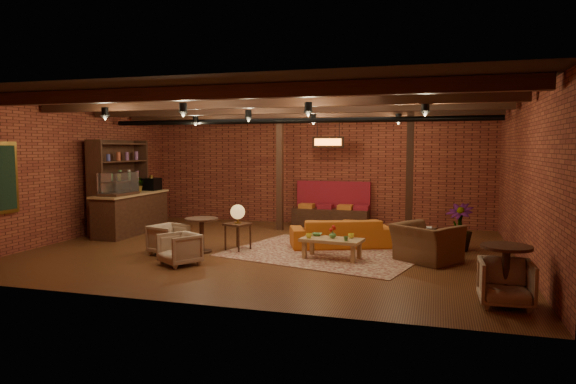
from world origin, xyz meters
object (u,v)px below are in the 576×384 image
(sofa, at_px, (341,233))
(side_table_book, at_px, (423,230))
(coffee_table, at_px, (331,241))
(armchair_right, at_px, (426,237))
(round_table_right, at_px, (506,264))
(armchair_far, at_px, (506,281))
(side_table_lamp, at_px, (238,215))
(round_table_left, at_px, (202,229))
(plant_tall, at_px, (460,180))
(armchair_b, at_px, (179,248))
(armchair_a, at_px, (169,238))

(sofa, height_order, side_table_book, sofa)
(coffee_table, relative_size, armchair_right, 1.12)
(coffee_table, bearing_deg, side_table_book, 29.22)
(round_table_right, distance_m, armchair_far, 0.26)
(side_table_lamp, height_order, round_table_left, side_table_lamp)
(coffee_table, bearing_deg, plant_tall, 32.52)
(sofa, xyz_separation_m, round_table_right, (3.00, -3.37, 0.23))
(armchair_b, bearing_deg, armchair_right, 51.89)
(side_table_lamp, bearing_deg, sofa, 24.30)
(round_table_left, xyz_separation_m, round_table_right, (5.71, -1.99, 0.06))
(armchair_right, bearing_deg, side_table_book, -45.99)
(coffee_table, height_order, side_table_book, coffee_table)
(round_table_left, height_order, armchair_far, round_table_left)
(armchair_b, bearing_deg, coffee_table, 58.73)
(armchair_far, bearing_deg, plant_tall, 96.04)
(armchair_b, bearing_deg, plant_tall, 61.85)
(armchair_b, relative_size, armchair_right, 0.59)
(sofa, relative_size, armchair_b, 3.31)
(armchair_b, bearing_deg, round_table_left, 127.83)
(coffee_table, bearing_deg, armchair_right, 8.37)
(round_table_left, relative_size, side_table_book, 1.22)
(sofa, height_order, side_table_lamp, side_table_lamp)
(plant_tall, bearing_deg, side_table_lamp, -164.76)
(sofa, distance_m, side_table_book, 1.80)
(side_table_book, height_order, round_table_right, round_table_right)
(armchair_right, bearing_deg, coffee_table, 44.76)
(coffee_table, distance_m, armchair_right, 1.84)
(armchair_b, height_order, round_table_right, round_table_right)
(coffee_table, xyz_separation_m, side_table_book, (1.72, 0.96, 0.14))
(coffee_table, xyz_separation_m, armchair_right, (1.81, 0.27, 0.13))
(armchair_a, relative_size, armchair_far, 0.96)
(armchair_right, distance_m, round_table_right, 2.64)
(round_table_left, xyz_separation_m, armchair_a, (-0.55, -0.39, -0.15))
(side_table_book, distance_m, armchair_far, 3.48)
(armchair_right, xyz_separation_m, side_table_book, (-0.09, 0.70, 0.02))
(armchair_right, xyz_separation_m, armchair_far, (1.13, -2.56, -0.13))
(coffee_table, height_order, plant_tall, plant_tall)
(coffee_table, relative_size, side_table_book, 2.13)
(round_table_left, relative_size, armchair_b, 1.10)
(side_table_lamp, distance_m, armchair_right, 3.94)
(side_table_lamp, height_order, armchair_b, side_table_lamp)
(round_table_left, bearing_deg, sofa, 26.93)
(round_table_left, distance_m, side_table_book, 4.60)
(armchair_a, bearing_deg, plant_tall, -52.42)
(side_table_book, height_order, armchair_far, armchair_far)
(armchair_right, height_order, side_table_book, armchair_right)
(armchair_far, bearing_deg, sofa, 128.96)
(coffee_table, bearing_deg, armchair_far, -37.96)
(armchair_a, xyz_separation_m, armchair_b, (0.66, -0.79, -0.01))
(armchair_right, bearing_deg, plant_tall, -79.94)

